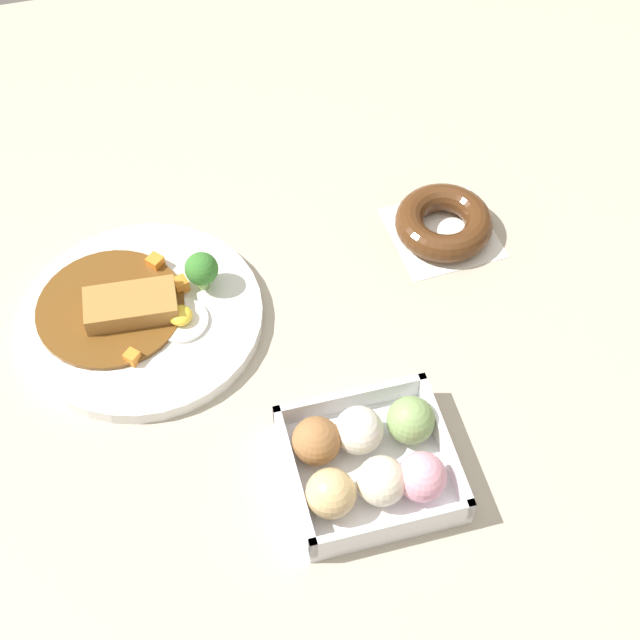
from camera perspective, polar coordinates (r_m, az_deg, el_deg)
ground_plane at (r=1.08m, az=-0.74°, el=-3.46°), size 1.60×1.60×0.00m
curry_plate at (r=1.13m, az=-10.65°, el=0.39°), size 0.28×0.28×0.07m
donut_box at (r=0.99m, az=3.03°, el=-8.45°), size 0.17×0.16×0.06m
chocolate_ring_donut at (r=1.21m, az=7.46°, el=5.80°), size 0.14×0.14×0.04m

